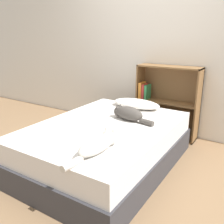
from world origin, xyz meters
TOP-DOWN VIEW (x-y plane):
  - ground_plane at (0.00, 0.00)m, footprint 8.00×8.00m
  - wall_back at (0.00, 1.32)m, footprint 8.00×0.06m
  - bed at (0.00, 0.00)m, footprint 1.31×1.84m
  - pillow at (-0.01, 0.73)m, footprint 0.63×0.31m
  - cat_light at (0.31, -0.54)m, footprint 0.17×0.63m
  - cat_dark at (0.13, 0.26)m, footprint 0.51×0.21m
  - bookshelf at (0.22, 1.20)m, footprint 0.84×0.26m

SIDE VIEW (x-z plane):
  - ground_plane at x=0.00m, z-range 0.00..0.00m
  - bed at x=0.00m, z-range 0.00..0.47m
  - bookshelf at x=0.22m, z-range 0.01..0.99m
  - pillow at x=-0.01m, z-range 0.47..0.58m
  - cat_light at x=0.31m, z-range 0.46..0.62m
  - cat_dark at x=0.13m, z-range 0.47..0.62m
  - wall_back at x=0.00m, z-range 0.00..2.50m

